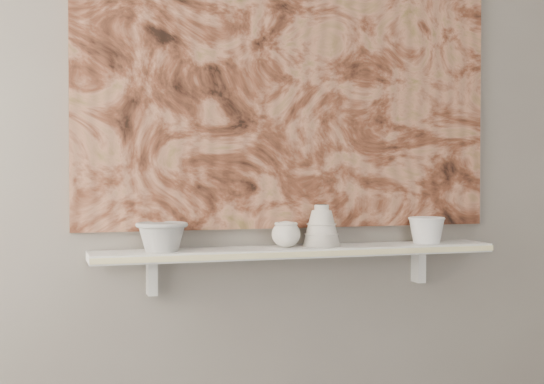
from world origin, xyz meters
name	(u,v)px	position (x,y,z in m)	size (l,w,h in m)	color
wall_back	(290,125)	(0.00, 1.60, 1.35)	(3.60, 3.60, 0.00)	slate
shelf	(299,251)	(0.00, 1.51, 0.92)	(1.40, 0.18, 0.03)	silver
shelf_stripe	(308,254)	(0.00, 1.41, 0.92)	(1.40, 0.01, 0.02)	beige
bracket_left	(152,277)	(-0.49, 1.57, 0.84)	(0.03, 0.06, 0.12)	silver
bracket_right	(418,266)	(0.49, 1.57, 0.84)	(0.03, 0.06, 0.12)	silver
painting	(291,70)	(0.00, 1.59, 1.54)	(1.50, 0.03, 1.10)	brown
house_motif	(409,159)	(0.45, 1.57, 1.23)	(0.09, 0.00, 0.08)	black
bowl_grey	(162,236)	(-0.47, 1.51, 0.98)	(0.17, 0.17, 0.10)	#A0A09E
cup_cream	(286,234)	(-0.05, 1.51, 0.97)	(0.10, 0.10, 0.09)	silver
bell_vessel	(322,225)	(0.08, 1.51, 1.00)	(0.13, 0.13, 0.14)	beige
bowl_white	(427,230)	(0.49, 1.51, 0.98)	(0.13, 0.13, 0.10)	silver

